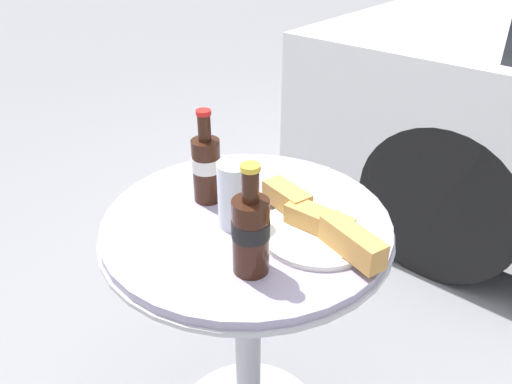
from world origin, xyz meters
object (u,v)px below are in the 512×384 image
bistro_table (247,292)px  drinking_glass (237,198)px  cola_bottle_right (208,165)px  lunch_plate_near (319,226)px  cola_bottle_left (251,231)px

bistro_table → drinking_glass: 0.28m
cola_bottle_right → drinking_glass: size_ratio=1.50×
cola_bottle_right → lunch_plate_near: bearing=8.5°
lunch_plate_near → drinking_glass: bearing=-153.0°
drinking_glass → lunch_plate_near: 0.18m
cola_bottle_right → lunch_plate_near: 0.29m
cola_bottle_left → drinking_glass: 0.15m
cola_bottle_left → drinking_glass: (-0.12, 0.09, -0.02)m
bistro_table → cola_bottle_right: cola_bottle_right is taller
cola_bottle_right → lunch_plate_near: cola_bottle_right is taller
drinking_glass → lunch_plate_near: size_ratio=0.43×
cola_bottle_right → cola_bottle_left: bearing=-28.3°
bistro_table → lunch_plate_near: size_ratio=2.19×
cola_bottle_right → lunch_plate_near: size_ratio=0.65×
bistro_table → lunch_plate_near: 0.29m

